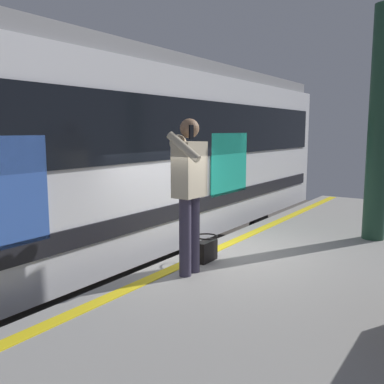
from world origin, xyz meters
The scene contains 9 objects.
ground_plane centered at (0.00, 0.00, 0.00)m, with size 23.61×23.61×0.00m, color #4C4742.
platform centered at (0.00, 2.30, 0.56)m, with size 12.15×4.60×1.11m, color gray.
safety_line centered at (0.00, 0.30, 1.12)m, with size 11.91×0.16×0.01m, color yellow.
track_rail_near centered at (0.00, -1.15, 0.08)m, with size 15.80×0.08×0.16m, color slate.
track_rail_far centered at (0.00, -2.59, 0.08)m, with size 15.80×0.08×0.16m, color slate.
train_carriage centered at (0.42, -1.86, 2.44)m, with size 13.12×2.85×3.80m.
passenger centered at (0.88, 0.56, 2.19)m, with size 0.57×0.55×1.81m.
handbag centered at (0.36, 0.47, 1.27)m, with size 0.34×0.31×0.34m.
station_column centered at (-2.08, 2.01, 2.86)m, with size 0.33×0.33×3.50m, color #1E3F2D.
Camera 1 is at (4.90, 3.30, 2.79)m, focal length 39.96 mm.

